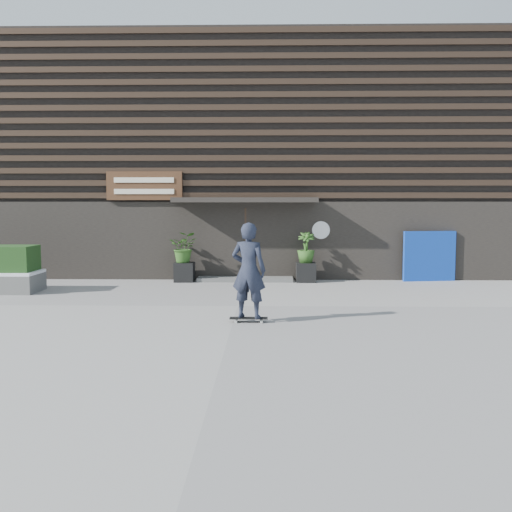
{
  "coord_description": "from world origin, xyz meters",
  "views": [
    {
      "loc": [
        0.71,
        -13.61,
        2.39
      ],
      "look_at": [
        0.41,
        1.08,
        1.1
      ],
      "focal_mm": 40.75,
      "sensor_mm": 36.0,
      "label": 1
    }
  ],
  "objects_px": {
    "planter_pot_left": "(184,272)",
    "planter_pot_right": "(306,272)",
    "blue_tarp": "(429,256)",
    "skateboarder": "(249,271)"
  },
  "relations": [
    {
      "from": "planter_pot_left",
      "to": "planter_pot_right",
      "type": "xyz_separation_m",
      "value": [
        3.8,
        0.0,
        0.0
      ]
    },
    {
      "from": "planter_pot_right",
      "to": "blue_tarp",
      "type": "relative_size",
      "value": 0.36
    },
    {
      "from": "planter_pot_left",
      "to": "skateboarder",
      "type": "bearing_deg",
      "value": -70.6
    },
    {
      "from": "skateboarder",
      "to": "planter_pot_right",
      "type": "bearing_deg",
      "value": 75.98
    },
    {
      "from": "blue_tarp",
      "to": "skateboarder",
      "type": "xyz_separation_m",
      "value": [
        -5.48,
        -6.61,
        0.28
      ]
    },
    {
      "from": "planter_pot_left",
      "to": "planter_pot_right",
      "type": "distance_m",
      "value": 3.8
    },
    {
      "from": "blue_tarp",
      "to": "planter_pot_right",
      "type": "bearing_deg",
      "value": 175.94
    },
    {
      "from": "planter_pot_right",
      "to": "planter_pot_left",
      "type": "bearing_deg",
      "value": 180.0
    },
    {
      "from": "planter_pot_left",
      "to": "planter_pot_right",
      "type": "bearing_deg",
      "value": 0.0
    },
    {
      "from": "skateboarder",
      "to": "blue_tarp",
      "type": "bearing_deg",
      "value": 50.34
    }
  ]
}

